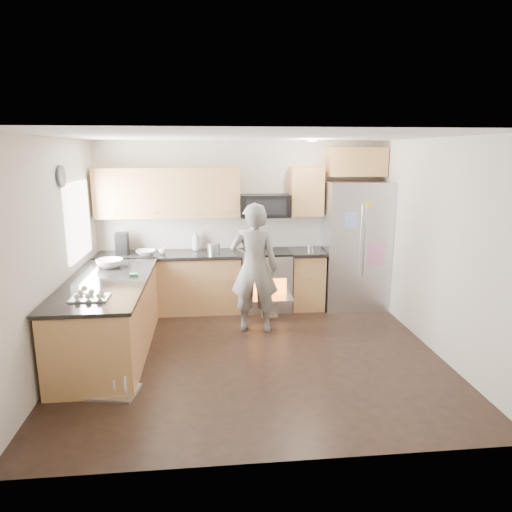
{
  "coord_description": "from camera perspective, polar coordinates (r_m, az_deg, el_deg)",
  "views": [
    {
      "loc": [
        -0.49,
        -5.17,
        2.44
      ],
      "look_at": [
        0.08,
        0.5,
        1.13
      ],
      "focal_mm": 32.0,
      "sensor_mm": 36.0,
      "label": 1
    }
  ],
  "objects": [
    {
      "name": "back_cabinet_run",
      "position": [
        7.07,
        -6.4,
        0.84
      ],
      "size": [
        4.45,
        0.64,
        2.5
      ],
      "color": "#C37C4E",
      "rests_on": "ground"
    },
    {
      "name": "dish_rack",
      "position": [
        5.09,
        -17.3,
        -15.31
      ],
      "size": [
        0.53,
        0.46,
        0.29
      ],
      "rotation": [
        0.0,
        0.0,
        -0.21
      ],
      "color": "#B7B7BC",
      "rests_on": "ground"
    },
    {
      "name": "stove_range",
      "position": [
        7.13,
        1.19,
        -1.35
      ],
      "size": [
        0.76,
        0.97,
        1.79
      ],
      "color": "#B7B7BC",
      "rests_on": "ground"
    },
    {
      "name": "ground",
      "position": [
        5.73,
        -0.31,
        -12.21
      ],
      "size": [
        4.5,
        4.5,
        0.0
      ],
      "primitive_type": "plane",
      "color": "black",
      "rests_on": "ground"
    },
    {
      "name": "person",
      "position": [
        6.17,
        -0.22,
        -1.56
      ],
      "size": [
        0.7,
        0.51,
        1.78
      ],
      "primitive_type": "imported",
      "rotation": [
        0.0,
        0.0,
        3.01
      ],
      "color": "gray",
      "rests_on": "ground"
    },
    {
      "name": "peninsula",
      "position": [
        5.9,
        -17.88,
        -7.24
      ],
      "size": [
        0.96,
        2.36,
        1.03
      ],
      "color": "#C37C4E",
      "rests_on": "ground"
    },
    {
      "name": "room_shell",
      "position": [
        5.26,
        -0.75,
        4.61
      ],
      "size": [
        4.54,
        4.04,
        2.62
      ],
      "color": "beige",
      "rests_on": "ground"
    },
    {
      "name": "refrigerator",
      "position": [
        7.37,
        12.22,
        1.36
      ],
      "size": [
        0.99,
        0.79,
        1.99
      ],
      "rotation": [
        0.0,
        0.0,
        -0.03
      ],
      "color": "#B7B7BC",
      "rests_on": "ground"
    }
  ]
}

